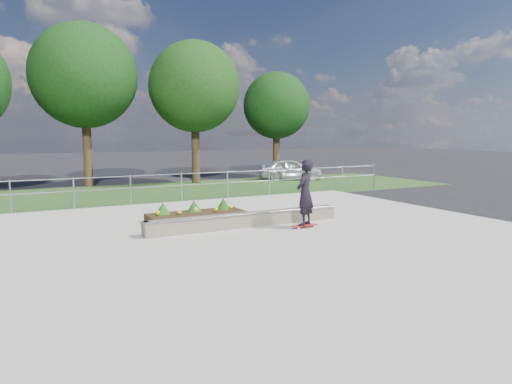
% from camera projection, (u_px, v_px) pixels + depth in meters
% --- Properties ---
extents(ground, '(120.00, 120.00, 0.00)m').
position_uv_depth(ground, '(276.00, 242.00, 11.59)').
color(ground, black).
rests_on(ground, ground).
extents(grass_verge, '(30.00, 8.00, 0.02)m').
position_uv_depth(grass_verge, '(158.00, 192.00, 21.25)').
color(grass_verge, '#28491D').
rests_on(grass_verge, ground).
extents(concrete_slab, '(15.00, 15.00, 0.06)m').
position_uv_depth(concrete_slab, '(276.00, 241.00, 11.59)').
color(concrete_slab, '#AFAC9B').
rests_on(concrete_slab, ground).
extents(fence, '(20.06, 0.06, 1.20)m').
position_uv_depth(fence, '(181.00, 183.00, 18.08)').
color(fence, gray).
rests_on(fence, ground).
extents(tree_mid_left, '(5.25, 5.25, 8.25)m').
position_uv_depth(tree_mid_left, '(84.00, 76.00, 22.90)').
color(tree_mid_left, '#311F13').
rests_on(tree_mid_left, ground).
extents(tree_mid_right, '(4.90, 4.90, 7.70)m').
position_uv_depth(tree_mid_right, '(195.00, 87.00, 24.60)').
color(tree_mid_right, black).
rests_on(tree_mid_right, ground).
extents(tree_far_right, '(4.20, 4.20, 6.60)m').
position_uv_depth(tree_far_right, '(277.00, 106.00, 28.78)').
color(tree_far_right, '#322214').
rests_on(tree_far_right, ground).
extents(grind_ledge, '(6.00, 0.44, 0.43)m').
position_uv_depth(grind_ledge, '(247.00, 220.00, 13.17)').
color(grind_ledge, '#645949').
rests_on(grind_ledge, concrete_slab).
extents(planter_bed, '(3.00, 1.20, 0.61)m').
position_uv_depth(planter_bed, '(196.00, 214.00, 14.14)').
color(planter_bed, black).
rests_on(planter_bed, concrete_slab).
extents(skateboarder, '(0.81, 0.75, 1.95)m').
position_uv_depth(skateboarder, '(305.00, 193.00, 12.90)').
color(skateboarder, white).
rests_on(skateboarder, concrete_slab).
extents(parked_car, '(4.03, 2.90, 1.28)m').
position_uv_depth(parked_car, '(291.00, 169.00, 27.01)').
color(parked_car, silver).
rests_on(parked_car, ground).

